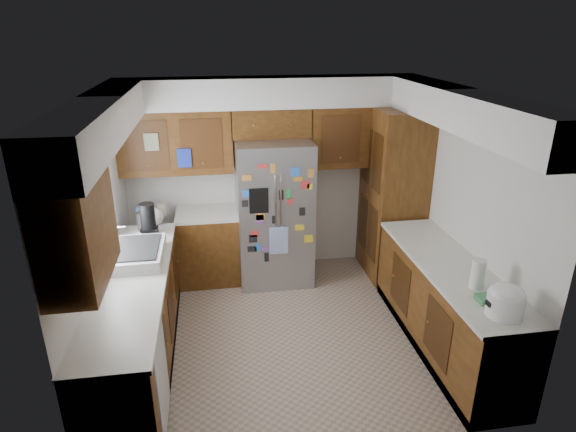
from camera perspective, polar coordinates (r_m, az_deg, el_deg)
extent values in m
plane|color=tan|center=(5.31, 0.17, -13.41)|extent=(3.60, 3.60, 0.00)
cube|color=silver|center=(6.20, -2.16, 4.75)|extent=(3.60, 0.04, 2.50)
cube|color=silver|center=(4.78, -21.63, -2.08)|extent=(0.04, 3.20, 2.50)
cube|color=silver|center=(5.28, 19.87, 0.36)|extent=(0.04, 3.20, 2.50)
cube|color=silver|center=(3.31, 4.67, -11.39)|extent=(3.60, 0.04, 2.50)
cube|color=white|center=(4.38, 0.21, 14.56)|extent=(3.60, 3.20, 0.02)
cube|color=white|center=(5.79, -2.08, 14.44)|extent=(3.60, 0.38, 0.35)
cube|color=white|center=(4.45, -21.13, 10.84)|extent=(0.38, 3.20, 0.35)
cube|color=white|center=(4.92, 19.48, 11.97)|extent=(0.38, 3.20, 0.35)
cube|color=#41270C|center=(5.88, -13.21, 8.55)|extent=(1.33, 0.34, 0.75)
cube|color=#41270C|center=(6.14, 8.68, 9.42)|extent=(1.33, 0.34, 0.75)
cube|color=#41270C|center=(3.52, -23.74, -1.56)|extent=(0.34, 0.85, 0.75)
cube|color=white|center=(4.75, -21.83, 2.28)|extent=(0.02, 0.90, 1.05)
cube|color=white|center=(4.74, -21.39, 2.31)|extent=(0.01, 1.02, 1.15)
cube|color=#1D33AA|center=(5.72, -12.19, 6.74)|extent=(0.16, 0.02, 0.22)
cube|color=beige|center=(5.71, -15.89, 8.43)|extent=(0.16, 0.02, 0.20)
cube|color=#41270C|center=(4.84, -17.47, -12.16)|extent=(0.60, 2.60, 0.88)
cube|color=#41270C|center=(6.17, -9.36, -3.68)|extent=(0.75, 0.60, 0.88)
cube|color=white|center=(4.61, -18.11, -7.38)|extent=(0.63, 2.60, 0.04)
cube|color=white|center=(5.99, -9.62, 0.30)|extent=(0.75, 0.60, 0.04)
cube|color=black|center=(5.06, -16.96, -15.84)|extent=(0.60, 2.60, 0.10)
cube|color=silver|center=(4.10, -14.65, -18.36)|extent=(0.01, 0.58, 0.80)
cube|color=#41270C|center=(5.12, 18.18, -10.25)|extent=(0.60, 2.25, 0.88)
cube|color=white|center=(4.90, 18.81, -5.66)|extent=(0.63, 2.25, 0.04)
cube|color=black|center=(5.33, 17.69, -13.82)|extent=(0.60, 2.25, 0.10)
cube|color=#41270C|center=(6.19, 12.31, 2.53)|extent=(0.60, 0.90, 2.15)
cube|color=#949599|center=(5.94, -1.66, 0.43)|extent=(0.90, 0.75, 1.80)
cylinder|color=silver|center=(5.52, -1.46, 0.41)|extent=(0.02, 0.02, 0.90)
cylinder|color=silver|center=(5.53, -0.84, 0.44)|extent=(0.02, 0.02, 0.90)
cube|color=black|center=(5.46, -3.47, 1.80)|extent=(0.22, 0.01, 0.30)
cube|color=white|center=(5.65, -1.10, -2.94)|extent=(0.22, 0.01, 0.34)
cube|color=blue|center=(5.41, 0.87, 5.25)|extent=(0.11, 0.00, 0.11)
cube|color=#8C4C99|center=(5.71, -0.88, -3.54)|extent=(0.10, 0.00, 0.11)
cube|color=orange|center=(5.36, -1.80, 5.63)|extent=(0.06, 0.00, 0.11)
cube|color=orange|center=(5.53, -3.30, -0.02)|extent=(0.11, 0.00, 0.10)
cube|color=green|center=(5.48, 0.04, 2.58)|extent=(0.05, 0.00, 0.12)
cube|color=black|center=(5.68, -4.29, -3.95)|extent=(0.11, 0.00, 0.07)
cube|color=orange|center=(5.45, 2.76, 5.07)|extent=(0.06, 0.00, 0.10)
cube|color=#8C4C99|center=(5.54, -3.35, -0.35)|extent=(0.09, 0.00, 0.10)
cube|color=red|center=(5.51, 0.27, 1.75)|extent=(0.07, 0.00, 0.07)
cube|color=black|center=(5.63, -4.16, -2.71)|extent=(0.09, 0.00, 0.10)
cube|color=yellow|center=(5.73, 2.46, -2.72)|extent=(0.10, 0.00, 0.09)
cube|color=black|center=(5.58, 1.70, 0.53)|extent=(0.07, 0.00, 0.10)
cube|color=yellow|center=(5.65, 1.40, -1.38)|extent=(0.11, 0.00, 0.07)
cube|color=orange|center=(5.44, 1.24, 4.41)|extent=(0.11, 0.00, 0.06)
cube|color=#8C4C99|center=(5.70, -2.66, -3.95)|extent=(0.08, 0.00, 0.07)
cube|color=black|center=(5.56, -1.62, -0.44)|extent=(0.06, 0.00, 0.10)
cube|color=yellow|center=(5.50, 2.59, 3.48)|extent=(0.06, 0.00, 0.07)
cube|color=black|center=(5.46, -5.12, 1.45)|extent=(0.07, 0.00, 0.08)
cube|color=black|center=(5.47, -0.81, 2.50)|extent=(0.05, 0.00, 0.12)
cube|color=black|center=(5.75, -2.54, -4.91)|extent=(0.05, 0.00, 0.11)
cube|color=red|center=(5.48, 2.05, 3.73)|extent=(0.10, 0.00, 0.10)
cube|color=red|center=(5.61, -4.02, -2.14)|extent=(0.10, 0.00, 0.07)
cube|color=blue|center=(5.68, -3.60, -3.75)|extent=(0.07, 0.00, 0.09)
cube|color=blue|center=(5.42, -5.05, 2.64)|extent=(0.08, 0.00, 0.09)
cube|color=orange|center=(5.36, -4.92, 4.54)|extent=(0.11, 0.00, 0.07)
cube|color=red|center=(5.34, -3.05, 5.91)|extent=(0.11, 0.00, 0.05)
cube|color=#41270C|center=(5.86, -2.06, 11.07)|extent=(0.96, 0.34, 0.35)
sphere|color=blue|center=(5.74, -5.93, 13.83)|extent=(0.26, 0.26, 0.26)
cylinder|color=black|center=(5.81, -1.50, 13.56)|extent=(0.29, 0.29, 0.17)
ellipsoid|color=#333338|center=(5.79, -1.51, 14.38)|extent=(0.27, 0.27, 0.12)
cube|color=silver|center=(4.92, -17.57, -4.32)|extent=(0.52, 0.70, 0.12)
cube|color=black|center=(4.89, -17.66, -3.64)|extent=(0.44, 0.60, 0.02)
cylinder|color=silver|center=(4.89, -20.09, -2.74)|extent=(0.02, 0.02, 0.30)
cylinder|color=silver|center=(4.83, -19.59, -1.30)|extent=(0.16, 0.02, 0.02)
cube|color=yellow|center=(4.71, -15.46, -5.84)|extent=(0.10, 0.18, 0.04)
cube|color=black|center=(5.41, -16.10, -1.89)|extent=(0.18, 0.14, 0.10)
cylinder|color=black|center=(5.34, -16.31, -0.01)|extent=(0.16, 0.16, 0.28)
cylinder|color=#949599|center=(5.61, -16.81, -0.56)|extent=(0.14, 0.14, 0.20)
sphere|color=silver|center=(5.69, -15.55, -0.10)|extent=(0.20, 0.20, 0.20)
cube|color=#3F72B2|center=(5.84, -16.77, 0.25)|extent=(0.14, 0.10, 0.18)
cube|color=#BFB28C|center=(5.96, -14.73, 0.67)|extent=(0.10, 0.08, 0.14)
cylinder|color=silver|center=(5.25, -17.23, -2.67)|extent=(0.08, 0.08, 0.11)
cylinder|color=white|center=(4.20, 24.34, -9.49)|extent=(0.29, 0.29, 0.19)
ellipsoid|color=white|center=(4.15, 24.54, -8.34)|extent=(0.28, 0.28, 0.13)
cube|color=black|center=(4.12, 22.78, -9.53)|extent=(0.04, 0.06, 0.04)
cylinder|color=white|center=(4.49, 21.58, -6.38)|extent=(0.12, 0.12, 0.27)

